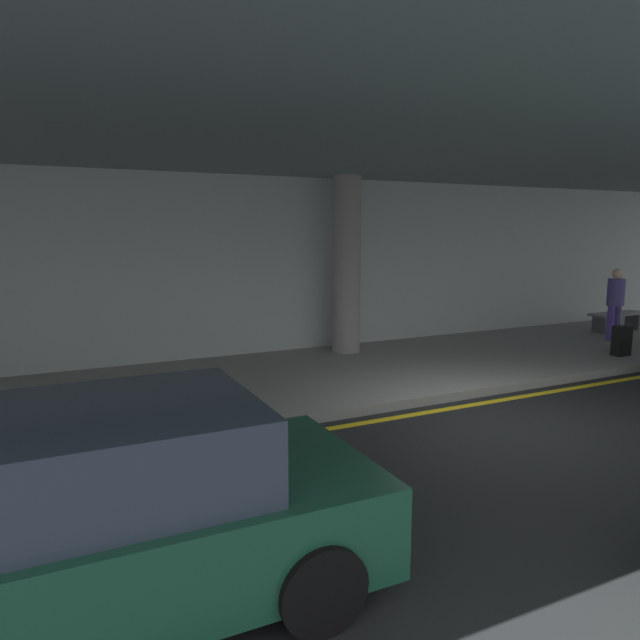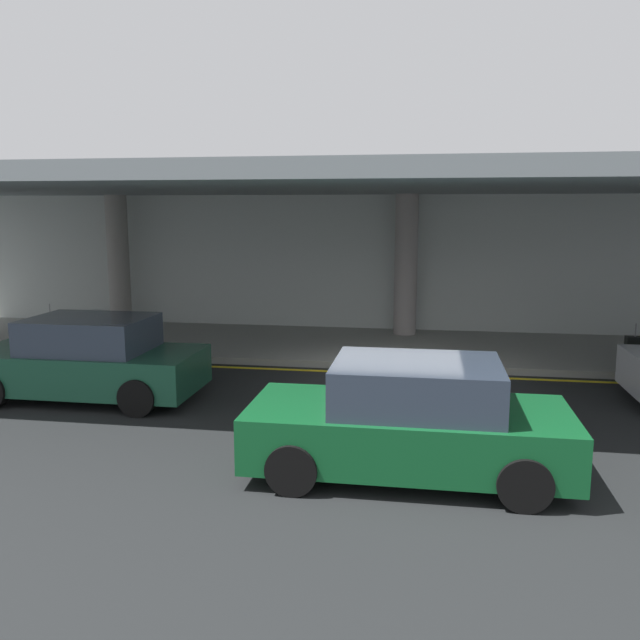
# 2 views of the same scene
# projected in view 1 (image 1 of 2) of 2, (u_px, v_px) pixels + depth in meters

# --- Properties ---
(ground_plane) EXTENTS (60.00, 60.00, 0.00)m
(ground_plane) POSITION_uv_depth(u_px,v_px,m) (495.00, 421.00, 8.17)
(ground_plane) COLOR black
(sidewalk) EXTENTS (26.00, 4.20, 0.15)m
(sidewalk) POSITION_uv_depth(u_px,v_px,m) (381.00, 369.00, 10.92)
(sidewalk) COLOR gray
(sidewalk) RESTS_ON ground
(lane_stripe_yellow) EXTENTS (26.00, 0.14, 0.01)m
(lane_stripe_yellow) POSITION_uv_depth(u_px,v_px,m) (462.00, 407.00, 8.82)
(lane_stripe_yellow) COLOR yellow
(lane_stripe_yellow) RESTS_ON ground
(support_column_left_mid) EXTENTS (0.59, 0.59, 3.65)m
(support_column_left_mid) POSITION_uv_depth(u_px,v_px,m) (346.00, 265.00, 11.90)
(support_column_left_mid) COLOR gray
(support_column_left_mid) RESTS_ON sidewalk
(ceiling_overhang) EXTENTS (28.00, 13.20, 0.30)m
(ceiling_overhang) POSITION_uv_depth(u_px,v_px,m) (400.00, 157.00, 9.87)
(ceiling_overhang) COLOR gray
(ceiling_overhang) RESTS_ON support_column_far_left
(terminal_back_wall) EXTENTS (26.00, 0.30, 3.80)m
(terminal_back_wall) POSITION_uv_depth(u_px,v_px,m) (329.00, 267.00, 12.64)
(terminal_back_wall) COLOR #B3BBB7
(terminal_back_wall) RESTS_ON ground
(car_dark_green) EXTENTS (4.10, 1.92, 1.50)m
(car_dark_green) POSITION_uv_depth(u_px,v_px,m) (96.00, 518.00, 3.97)
(car_dark_green) COLOR #184632
(car_dark_green) RESTS_ON ground
(traveler_with_luggage) EXTENTS (0.38, 0.38, 1.68)m
(traveler_with_luggage) POSITION_uv_depth(u_px,v_px,m) (615.00, 299.00, 13.26)
(traveler_with_luggage) COLOR #553FA3
(traveler_with_luggage) RESTS_ON sidewalk
(suitcase_upright_primary) EXTENTS (0.36, 0.22, 0.90)m
(suitcase_upright_primary) POSITION_uv_depth(u_px,v_px,m) (622.00, 341.00, 11.71)
(suitcase_upright_primary) COLOR black
(suitcase_upright_primary) RESTS_ON sidewalk
(bench_metal) EXTENTS (1.60, 0.50, 0.48)m
(bench_metal) POSITION_uv_depth(u_px,v_px,m) (617.00, 318.00, 14.54)
(bench_metal) COLOR slate
(bench_metal) RESTS_ON sidewalk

